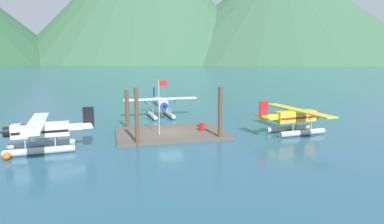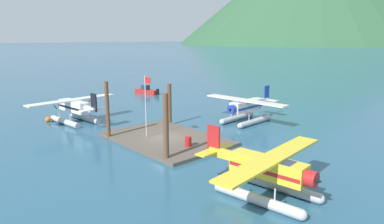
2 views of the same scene
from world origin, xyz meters
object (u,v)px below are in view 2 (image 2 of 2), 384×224
seaplane_white_port_aft (74,109)px  boat_red_open_west (146,91)px  seaplane_yellow_stbd_aft (268,173)px  fuel_drum (188,141)px  mooring_buoy (48,119)px  seaplane_cream_bow_centre (246,109)px  flagpole (146,99)px

seaplane_white_port_aft → boat_red_open_west: 21.57m
seaplane_yellow_stbd_aft → seaplane_white_port_aft: same height
boat_red_open_west → fuel_drum: bearing=-28.2°
fuel_drum → mooring_buoy: bearing=-163.6°
fuel_drum → boat_red_open_west: size_ratio=0.19×
boat_red_open_west → mooring_buoy: bearing=-65.0°
seaplane_cream_bow_centre → mooring_buoy: bearing=-132.3°
seaplane_yellow_stbd_aft → seaplane_white_port_aft: size_ratio=1.00×
seaplane_yellow_stbd_aft → boat_red_open_west: bearing=155.3°
flagpole → seaplane_yellow_stbd_aft: size_ratio=0.56×
flagpole → fuel_drum: 5.88m
flagpole → fuel_drum: size_ratio=6.72×
fuel_drum → boat_red_open_west: (-27.80, 14.89, -0.25)m
seaplane_white_port_aft → flagpole: bearing=11.0°
seaplane_yellow_stbd_aft → boat_red_open_west: 41.73m
boat_red_open_west → seaplane_cream_bow_centre: bearing=-7.7°
flagpole → fuel_drum: flagpole is taller
flagpole → seaplane_yellow_stbd_aft: (14.93, -1.54, -2.41)m
flagpole → mooring_buoy: flagpole is taller
flagpole → seaplane_cream_bow_centre: 12.85m
mooring_buoy → fuel_drum: bearing=16.4°
mooring_buoy → seaplane_cream_bow_centre: 22.91m
flagpole → seaplane_cream_bow_centre: size_ratio=0.56×
mooring_buoy → seaplane_cream_bow_centre: bearing=47.7°
mooring_buoy → seaplane_cream_bow_centre: size_ratio=0.06×
mooring_buoy → boat_red_open_west: (-9.46, 20.29, 0.16)m
fuel_drum → seaplane_cream_bow_centre: 11.91m
mooring_buoy → seaplane_cream_bow_centre: seaplane_cream_bow_centre is taller
seaplane_yellow_stbd_aft → fuel_drum: bearing=166.1°
fuel_drum → seaplane_yellow_stbd_aft: seaplane_yellow_stbd_aft is taller
flagpole → seaplane_white_port_aft: flagpole is taller
mooring_buoy → seaplane_white_port_aft: (2.29, 2.24, 1.25)m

